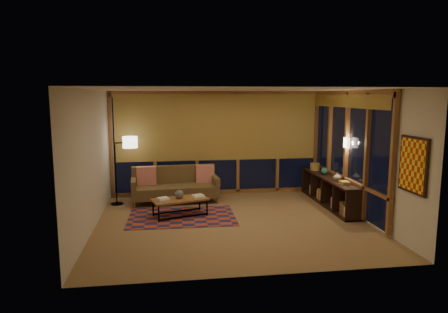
{
  "coord_description": "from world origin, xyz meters",
  "views": [
    {
      "loc": [
        -1.28,
        -7.82,
        2.58
      ],
      "look_at": [
        -0.08,
        0.65,
        1.27
      ],
      "focal_mm": 32.0,
      "sensor_mm": 36.0,
      "label": 1
    }
  ],
  "objects": [
    {
      "name": "shelf_book_stack",
      "position": [
        2.49,
        0.18,
        0.71
      ],
      "size": [
        0.21,
        0.28,
        0.08
      ],
      "primitive_type": null,
      "rotation": [
        0.0,
        0.0,
        -0.1
      ],
      "color": "silver",
      "rests_on": "bookshelf"
    },
    {
      "name": "window_wall_back",
      "position": [
        0.0,
        2.43,
        1.35
      ],
      "size": [
        5.3,
        0.16,
        2.6
      ],
      "primitive_type": null,
      "color": "#965B31",
      "rests_on": "walls"
    },
    {
      "name": "floor_lamp",
      "position": [
        -2.53,
        1.76,
        0.81
      ],
      "size": [
        0.64,
        0.54,
        1.62
      ],
      "primitive_type": null,
      "rotation": [
        0.0,
        0.0,
        0.4
      ],
      "color": "black",
      "rests_on": "floor"
    },
    {
      "name": "basket",
      "position": [
        2.47,
        1.89,
        0.77
      ],
      "size": [
        0.28,
        0.28,
        0.18
      ],
      "primitive_type": "cylinder",
      "rotation": [
        0.0,
        0.0,
        -0.2
      ],
      "color": "tan",
      "rests_on": "bookshelf"
    },
    {
      "name": "book_stack_b",
      "position": [
        -0.65,
        0.65,
        0.42
      ],
      "size": [
        0.33,
        0.3,
        0.05
      ],
      "primitive_type": null,
      "rotation": [
        0.0,
        0.0,
        0.43
      ],
      "color": "silver",
      "rests_on": "coffee_table"
    },
    {
      "name": "floor",
      "position": [
        0.0,
        0.0,
        0.0
      ],
      "size": [
        5.5,
        5.0,
        0.01
      ],
      "primitive_type": "cube",
      "color": "#8B5E3E",
      "rests_on": "ground"
    },
    {
      "name": "ceramic_pot",
      "position": [
        -1.06,
        0.6,
        0.48
      ],
      "size": [
        0.23,
        0.23,
        0.19
      ],
      "primitive_type": "sphere",
      "rotation": [
        0.0,
        0.0,
        0.27
      ],
      "color": "black",
      "rests_on": "coffee_table"
    },
    {
      "name": "window_wall_right",
      "position": [
        2.68,
        0.6,
        1.35
      ],
      "size": [
        0.16,
        3.7,
        2.6
      ],
      "primitive_type": null,
      "color": "#965B31",
      "rests_on": "walls"
    },
    {
      "name": "pillow_right",
      "position": [
        -0.37,
        1.98,
        0.65
      ],
      "size": [
        0.46,
        0.19,
        0.45
      ],
      "primitive_type": null,
      "rotation": [
        0.0,
        0.0,
        -0.1
      ],
      "color": "red",
      "rests_on": "sofa"
    },
    {
      "name": "teal_bowl",
      "position": [
        2.49,
        1.3,
        0.76
      ],
      "size": [
        0.18,
        0.18,
        0.16
      ],
      "primitive_type": "sphere",
      "rotation": [
        0.0,
        0.0,
        0.08
      ],
      "color": "#1E695F",
      "rests_on": "bookshelf"
    },
    {
      "name": "wall_sconce",
      "position": [
        2.62,
        0.45,
        1.55
      ],
      "size": [
        0.12,
        0.18,
        0.22
      ],
      "primitive_type": null,
      "color": "#F1DFC4",
      "rests_on": "walls"
    },
    {
      "name": "coffee_table",
      "position": [
        -1.05,
        0.57,
        0.19
      ],
      "size": [
        1.27,
        0.85,
        0.39
      ],
      "primitive_type": null,
      "rotation": [
        0.0,
        0.0,
        0.29
      ],
      "color": "#965B31",
      "rests_on": "floor"
    },
    {
      "name": "sofa",
      "position": [
        -1.13,
        1.75,
        0.42
      ],
      "size": [
        2.12,
        0.98,
        0.85
      ],
      "primitive_type": null,
      "rotation": [
        0.0,
        0.0,
        0.07
      ],
      "color": "brown",
      "rests_on": "floor"
    },
    {
      "name": "area_rug",
      "position": [
        -1.02,
        0.5,
        0.01
      ],
      "size": [
        2.29,
        1.55,
        0.01
      ],
      "primitive_type": "cube",
      "rotation": [
        0.0,
        0.0,
        -0.02
      ],
      "color": "#A93D26",
      "rests_on": "floor"
    },
    {
      "name": "wall_art",
      "position": [
        2.71,
        -1.85,
        1.45
      ],
      "size": [
        0.06,
        0.74,
        0.94
      ],
      "primitive_type": null,
      "color": "#C22903",
      "rests_on": "walls"
    },
    {
      "name": "pillow_left",
      "position": [
        -1.82,
        1.9,
        0.66
      ],
      "size": [
        0.48,
        0.19,
        0.47
      ],
      "primitive_type": null,
      "rotation": [
        0.0,
        0.0,
        0.08
      ],
      "color": "red",
      "rests_on": "sofa"
    },
    {
      "name": "book_stack_a",
      "position": [
        -1.41,
        0.43,
        0.42
      ],
      "size": [
        0.29,
        0.27,
        0.07
      ],
      "primitive_type": null,
      "rotation": [
        0.0,
        0.0,
        0.49
      ],
      "color": "silver",
      "rests_on": "coffee_table"
    },
    {
      "name": "ceiling",
      "position": [
        0.0,
        0.0,
        2.7
      ],
      "size": [
        5.5,
        5.0,
        0.01
      ],
      "primitive_type": "cube",
      "color": "silver",
      "rests_on": "walls"
    },
    {
      "name": "vase",
      "position": [
        2.49,
        0.57,
        0.77
      ],
      "size": [
        0.23,
        0.23,
        0.19
      ],
      "primitive_type": "imported",
      "rotation": [
        0.0,
        0.0,
        -0.33
      ],
      "color": "tan",
      "rests_on": "bookshelf"
    },
    {
      "name": "bookshelf",
      "position": [
        2.49,
        1.0,
        0.34
      ],
      "size": [
        0.4,
        2.71,
        0.68
      ],
      "primitive_type": null,
      "color": "#351E16",
      "rests_on": "floor"
    },
    {
      "name": "walls",
      "position": [
        0.0,
        0.0,
        1.35
      ],
      "size": [
        5.51,
        5.01,
        2.7
      ],
      "color": "beige",
      "rests_on": "floor"
    }
  ]
}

